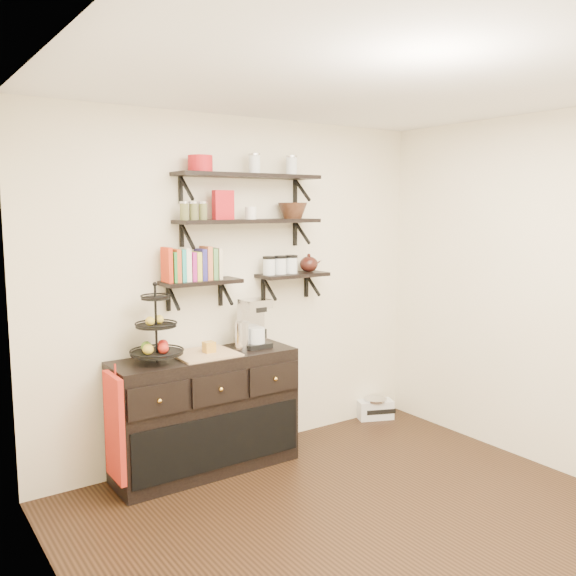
# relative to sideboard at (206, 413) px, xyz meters

# --- Properties ---
(floor) EXTENTS (3.50, 3.50, 0.00)m
(floor) POSITION_rel_sideboard_xyz_m (0.46, -1.51, -0.45)
(floor) COLOR black
(floor) RESTS_ON ground
(ceiling) EXTENTS (3.50, 3.50, 0.02)m
(ceiling) POSITION_rel_sideboard_xyz_m (0.46, -1.51, 2.25)
(ceiling) COLOR white
(ceiling) RESTS_ON back_wall
(back_wall) EXTENTS (3.50, 0.02, 2.70)m
(back_wall) POSITION_rel_sideboard_xyz_m (0.46, 0.24, 0.90)
(back_wall) COLOR white
(back_wall) RESTS_ON ground
(left_wall) EXTENTS (0.02, 3.50, 2.70)m
(left_wall) POSITION_rel_sideboard_xyz_m (-1.29, -1.51, 0.90)
(left_wall) COLOR white
(left_wall) RESTS_ON ground
(right_wall) EXTENTS (0.02, 3.50, 2.70)m
(right_wall) POSITION_rel_sideboard_xyz_m (2.21, -1.51, 0.90)
(right_wall) COLOR white
(right_wall) RESTS_ON ground
(shelf_top) EXTENTS (1.20, 0.27, 0.23)m
(shelf_top) POSITION_rel_sideboard_xyz_m (0.46, 0.10, 1.78)
(shelf_top) COLOR black
(shelf_top) RESTS_ON back_wall
(shelf_mid) EXTENTS (1.20, 0.27, 0.23)m
(shelf_mid) POSITION_rel_sideboard_xyz_m (0.46, 0.10, 1.43)
(shelf_mid) COLOR black
(shelf_mid) RESTS_ON back_wall
(shelf_low_left) EXTENTS (0.60, 0.25, 0.23)m
(shelf_low_left) POSITION_rel_sideboard_xyz_m (0.04, 0.12, 0.98)
(shelf_low_left) COLOR black
(shelf_low_left) RESTS_ON back_wall
(shelf_low_right) EXTENTS (0.60, 0.25, 0.23)m
(shelf_low_right) POSITION_rel_sideboard_xyz_m (0.88, 0.12, 0.98)
(shelf_low_right) COLOR black
(shelf_low_right) RESTS_ON back_wall
(cookbooks) EXTENTS (0.40, 0.15, 0.26)m
(cookbooks) POSITION_rel_sideboard_xyz_m (-0.03, 0.12, 1.11)
(cookbooks) COLOR red
(cookbooks) RESTS_ON shelf_low_left
(glass_canisters) EXTENTS (0.32, 0.10, 0.13)m
(glass_canisters) POSITION_rel_sideboard_xyz_m (0.76, 0.12, 1.06)
(glass_canisters) COLOR silver
(glass_canisters) RESTS_ON shelf_low_right
(sideboard) EXTENTS (1.40, 0.50, 0.92)m
(sideboard) POSITION_rel_sideboard_xyz_m (0.00, 0.00, 0.00)
(sideboard) COLOR black
(sideboard) RESTS_ON floor
(fruit_stand) EXTENTS (0.37, 0.37, 0.55)m
(fruit_stand) POSITION_rel_sideboard_xyz_m (-0.37, 0.00, 0.64)
(fruit_stand) COLOR black
(fruit_stand) RESTS_ON sideboard
(candle) EXTENTS (0.08, 0.08, 0.08)m
(candle) POSITION_rel_sideboard_xyz_m (0.04, 0.00, 0.50)
(candle) COLOR #BB862B
(candle) RESTS_ON sideboard
(coffee_maker) EXTENTS (0.21, 0.20, 0.38)m
(coffee_maker) POSITION_rel_sideboard_xyz_m (0.45, 0.03, 0.63)
(coffee_maker) COLOR black
(coffee_maker) RESTS_ON sideboard
(thermal_carafe) EXTENTS (0.11, 0.11, 0.22)m
(thermal_carafe) POSITION_rel_sideboard_xyz_m (0.31, -0.02, 0.56)
(thermal_carafe) COLOR silver
(thermal_carafe) RESTS_ON sideboard
(apron) EXTENTS (0.04, 0.31, 0.73)m
(apron) POSITION_rel_sideboard_xyz_m (-0.73, -0.10, 0.07)
(apron) COLOR red
(apron) RESTS_ON sideboard
(radio) EXTENTS (0.37, 0.29, 0.20)m
(radio) POSITION_rel_sideboard_xyz_m (1.84, 0.12, -0.36)
(radio) COLOR silver
(radio) RESTS_ON floor
(recipe_box) EXTENTS (0.16, 0.06, 0.22)m
(recipe_box) POSITION_rel_sideboard_xyz_m (0.23, 0.10, 1.56)
(recipe_box) COLOR #AF141B
(recipe_box) RESTS_ON shelf_mid
(walnut_bowl) EXTENTS (0.24, 0.24, 0.13)m
(walnut_bowl) POSITION_rel_sideboard_xyz_m (0.87, 0.10, 1.51)
(walnut_bowl) COLOR black
(walnut_bowl) RESTS_ON shelf_mid
(ramekins) EXTENTS (0.09, 0.09, 0.10)m
(ramekins) POSITION_rel_sideboard_xyz_m (0.47, 0.10, 1.50)
(ramekins) COLOR white
(ramekins) RESTS_ON shelf_mid
(teapot) EXTENTS (0.24, 0.20, 0.16)m
(teapot) POSITION_rel_sideboard_xyz_m (1.05, 0.12, 1.08)
(teapot) COLOR black
(teapot) RESTS_ON shelf_low_right
(red_pot) EXTENTS (0.18, 0.18, 0.12)m
(red_pot) POSITION_rel_sideboard_xyz_m (0.04, 0.10, 1.86)
(red_pot) COLOR #AF141B
(red_pot) RESTS_ON shelf_top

